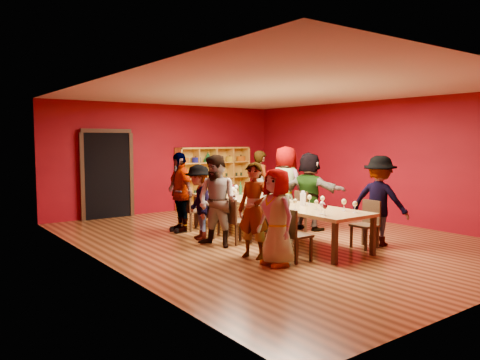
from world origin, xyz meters
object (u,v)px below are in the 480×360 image
object	(u,v)px
person_left_2	(217,201)
spittoon_bowl	(283,198)
shelving_unit	(213,175)
chair_person_left_3	(213,213)
chair_person_left_1	(271,227)
chair_person_right_4	(248,201)
chair_person_right_0	(368,221)
person_right_3	(286,186)
chair_person_left_0	(293,232)
person_right_2	(309,191)
person_right_0	(379,201)
tasting_table	(271,204)
person_left_4	(180,192)
chair_person_left_4	(190,208)
chair_person_right_3	(275,205)
person_left_1	(254,210)
person_left_3	(199,202)
person_right_4	(261,185)
person_left_0	(277,217)
chair_person_left_2	(235,219)
wine_bottle	(240,190)
chair_person_right_2	(297,209)

from	to	relation	value
person_left_2	spittoon_bowl	size ratio (longest dim) A/B	5.28
shelving_unit	chair_person_left_3	world-z (taller)	shelving_unit
chair_person_left_1	chair_person_right_4	xyz separation A→B (m)	(1.82, 3.02, 0.00)
chair_person_right_0	person_left_2	bearing A→B (deg)	142.13
person_right_3	spittoon_bowl	world-z (taller)	person_right_3
chair_person_left_0	person_right_2	distance (m)	2.87
person_right_3	chair_person_right_4	bearing A→B (deg)	7.38
shelving_unit	person_right_0	bearing A→B (deg)	-91.38
tasting_table	person_left_4	size ratio (longest dim) A/B	2.57
chair_person_left_4	spittoon_bowl	size ratio (longest dim) A/B	2.69
tasting_table	person_left_2	size ratio (longest dim) A/B	2.58
chair_person_left_0	person_left_2	world-z (taller)	person_left_2
chair_person_left_0	chair_person_right_3	bearing A→B (deg)	54.66
person_left_1	chair_person_left_4	size ratio (longest dim) A/B	1.85
tasting_table	chair_person_right_0	size ratio (longest dim) A/B	5.06
tasting_table	chair_person_left_0	world-z (taller)	chair_person_left_0
person_left_3	chair_person_right_4	distance (m)	2.47
person_right_4	person_left_0	bearing A→B (deg)	150.49
chair_person_left_0	chair_person_left_4	distance (m)	3.36
chair_person_left_4	person_right_4	world-z (taller)	person_right_4
chair_person_right_0	person_right_3	xyz separation A→B (m)	(0.33, 2.65, 0.44)
spittoon_bowl	chair_person_left_3	bearing A→B (deg)	138.45
chair_person_right_0	chair_person_left_4	bearing A→B (deg)	117.85
person_right_0	chair_person_right_3	xyz separation A→B (m)	(-0.34, 2.65, -0.37)
chair_person_left_2	chair_person_right_4	distance (m)	2.67
tasting_table	person_left_0	size ratio (longest dim) A/B	2.86
chair_person_left_0	chair_person_left_4	xyz separation A→B (m)	(0.00, 3.36, 0.00)
person_left_3	person_right_0	world-z (taller)	person_right_0
person_left_3	person_right_2	distance (m)	2.60
person_left_0	chair_person_left_1	world-z (taller)	person_left_0
spittoon_bowl	wine_bottle	bearing A→B (deg)	87.15
shelving_unit	chair_person_right_0	bearing A→B (deg)	-94.61
person_left_4	chair_person_right_2	distance (m)	2.62
chair_person_right_4	chair_person_right_0	bearing A→B (deg)	-90.00
chair_person_left_0	chair_person_left_2	distance (m)	1.65
chair_person_left_2	person_left_3	size ratio (longest dim) A/B	0.58
chair_person_left_0	person_left_1	world-z (taller)	person_left_1
person_left_0	person_right_3	size ratio (longest dim) A/B	0.84
person_left_2	person_left_4	size ratio (longest dim) A/B	1.00
chair_person_left_2	person_right_4	distance (m)	2.98
shelving_unit	person_left_4	distance (m)	3.65
person_left_0	chair_person_left_3	size ratio (longest dim) A/B	1.77
person_left_3	tasting_table	bearing A→B (deg)	75.22
person_left_0	chair_person_right_2	world-z (taller)	person_left_0
tasting_table	person_left_1	size ratio (longest dim) A/B	2.73
person_left_2	chair_person_right_0	bearing A→B (deg)	30.33
shelving_unit	chair_person_right_0	size ratio (longest dim) A/B	2.70
person_right_4	person_left_4	bearing A→B (deg)	101.70
person_left_2	person_left_4	distance (m)	1.71
chair_person_left_1	person_right_4	distance (m)	3.77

